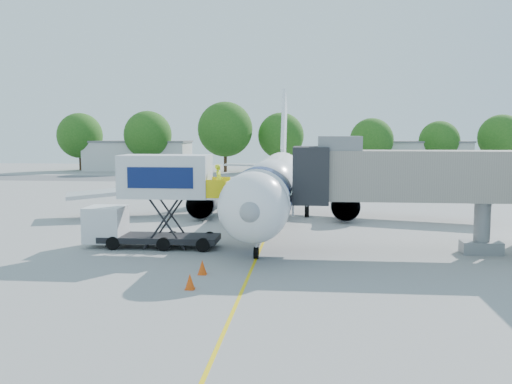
# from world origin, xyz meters

# --- Properties ---
(ground) EXTENTS (160.00, 160.00, 0.00)m
(ground) POSITION_xyz_m (0.00, 0.00, 0.00)
(ground) COLOR gray
(ground) RESTS_ON ground
(guidance_line) EXTENTS (0.15, 70.00, 0.01)m
(guidance_line) POSITION_xyz_m (0.00, 0.00, 0.01)
(guidance_line) COLOR yellow
(guidance_line) RESTS_ON ground
(taxiway_strip) EXTENTS (120.00, 10.00, 0.01)m
(taxiway_strip) POSITION_xyz_m (0.00, 42.00, 0.00)
(taxiway_strip) COLOR #59595B
(taxiway_strip) RESTS_ON ground
(aircraft) EXTENTS (34.17, 37.73, 11.35)m
(aircraft) POSITION_xyz_m (0.00, 4.12, 2.95)
(aircraft) COLOR white
(aircraft) RESTS_ON ground
(jet_bridge) EXTENTS (13.90, 3.20, 6.60)m
(jet_bridge) POSITION_xyz_m (7.99, -7.00, 4.34)
(jet_bridge) COLOR gray
(jet_bridge) RESTS_ON ground
(catering_hiloader) EXTENTS (8.50, 2.44, 5.50)m
(catering_hiloader) POSITION_xyz_m (-6.26, -7.00, 2.76)
(catering_hiloader) COLOR black
(catering_hiloader) RESTS_ON ground
(ground_tug) EXTENTS (3.43, 2.49, 1.23)m
(ground_tug) POSITION_xyz_m (1.20, -15.34, 0.65)
(ground_tug) COLOR silver
(ground_tug) RESTS_ON ground
(safety_cone_a) EXTENTS (0.45, 0.45, 0.72)m
(safety_cone_a) POSITION_xyz_m (-2.25, -13.17, 0.34)
(safety_cone_a) COLOR #E2480B
(safety_cone_a) RESTS_ON ground
(safety_cone_b) EXTENTS (0.44, 0.44, 0.71)m
(safety_cone_b) POSITION_xyz_m (-2.29, -15.80, 0.34)
(safety_cone_b) COLOR #E2480B
(safety_cone_b) RESTS_ON ground
(outbuilding_left) EXTENTS (18.40, 8.40, 5.30)m
(outbuilding_left) POSITION_xyz_m (-28.00, 60.00, 2.66)
(outbuilding_left) COLOR silver
(outbuilding_left) RESTS_ON ground
(outbuilding_right) EXTENTS (16.40, 7.40, 5.30)m
(outbuilding_right) POSITION_xyz_m (22.00, 62.00, 2.66)
(outbuilding_right) COLOR silver
(outbuilding_right) RESTS_ON ground
(tree_a) EXTENTS (8.02, 8.02, 10.23)m
(tree_a) POSITION_xyz_m (-38.20, 58.70, 6.21)
(tree_a) COLOR #382314
(tree_a) RESTS_ON ground
(tree_b) EXTENTS (8.22, 8.22, 10.48)m
(tree_b) POSITION_xyz_m (-25.28, 56.90, 6.36)
(tree_b) COLOR #382314
(tree_b) RESTS_ON ground
(tree_c) EXTENTS (9.43, 9.43, 12.02)m
(tree_c) POSITION_xyz_m (-11.84, 57.49, 7.30)
(tree_c) COLOR #382314
(tree_c) RESTS_ON ground
(tree_d) EXTENTS (8.01, 8.01, 10.21)m
(tree_d) POSITION_xyz_m (-2.42, 59.97, 6.20)
(tree_d) COLOR #382314
(tree_d) RESTS_ON ground
(tree_e) EXTENTS (7.16, 7.16, 9.13)m
(tree_e) POSITION_xyz_m (12.75, 55.65, 5.54)
(tree_e) COLOR #382314
(tree_e) RESTS_ON ground
(tree_f) EXTENTS (6.85, 6.85, 8.74)m
(tree_f) POSITION_xyz_m (24.58, 60.23, 5.30)
(tree_f) COLOR #382314
(tree_f) RESTS_ON ground
(tree_g) EXTENTS (7.67, 7.67, 9.77)m
(tree_g) POSITION_xyz_m (34.46, 59.24, 5.93)
(tree_g) COLOR #382314
(tree_g) RESTS_ON ground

